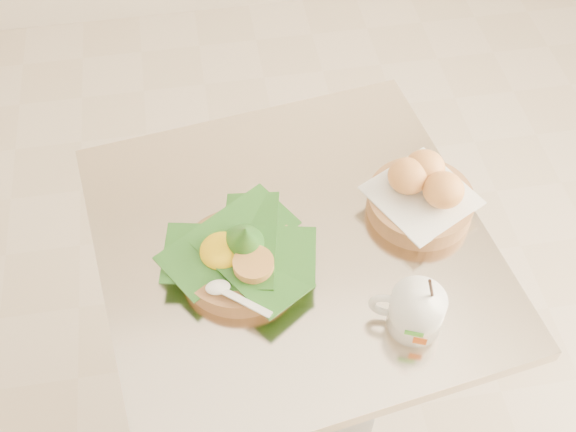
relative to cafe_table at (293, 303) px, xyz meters
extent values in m
plane|color=beige|center=(-0.11, -0.05, -0.53)|extent=(3.60, 3.60, 0.00)
cylinder|color=gray|center=(0.00, 0.00, -0.52)|extent=(0.44, 0.44, 0.03)
cylinder|color=gray|center=(0.00, 0.00, -0.16)|extent=(0.07, 0.07, 0.69)
cube|color=beige|center=(0.00, 0.00, 0.21)|extent=(0.80, 0.80, 0.03)
cylinder|color=#A36F45|center=(-0.10, -0.04, 0.24)|extent=(0.21, 0.21, 0.04)
cone|color=#1A5217|center=(-0.09, -0.04, 0.30)|extent=(0.09, 0.11, 0.11)
ellipsoid|color=yellow|center=(-0.13, -0.03, 0.26)|extent=(0.08, 0.08, 0.04)
cylinder|color=#CC9347|center=(-0.08, -0.07, 0.27)|extent=(0.07, 0.07, 0.02)
cylinder|color=#A36F45|center=(0.25, 0.04, 0.24)|extent=(0.20, 0.20, 0.04)
cube|color=white|center=(0.25, 0.04, 0.26)|extent=(0.23, 0.23, 0.01)
ellipsoid|color=#CD6D2F|center=(0.22, 0.06, 0.29)|extent=(0.08, 0.08, 0.06)
ellipsoid|color=#CD6D2F|center=(0.28, 0.02, 0.29)|extent=(0.08, 0.08, 0.06)
ellipsoid|color=#CD6D2F|center=(0.26, 0.07, 0.29)|extent=(0.08, 0.08, 0.06)
cylinder|color=white|center=(0.17, -0.20, 0.26)|extent=(0.09, 0.09, 0.08)
torus|color=white|center=(0.12, -0.18, 0.26)|extent=(0.06, 0.03, 0.06)
cylinder|color=#4C2415|center=(0.17, -0.20, 0.30)|extent=(0.08, 0.08, 0.01)
cylinder|color=black|center=(0.19, -0.20, 0.32)|extent=(0.04, 0.03, 0.12)
cube|color=green|center=(0.15, -0.25, 0.27)|extent=(0.03, 0.01, 0.01)
cube|color=orange|center=(0.17, -0.25, 0.25)|extent=(0.02, 0.01, 0.02)
camera|label=1|loc=(-0.14, -0.76, 1.29)|focal=45.00mm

